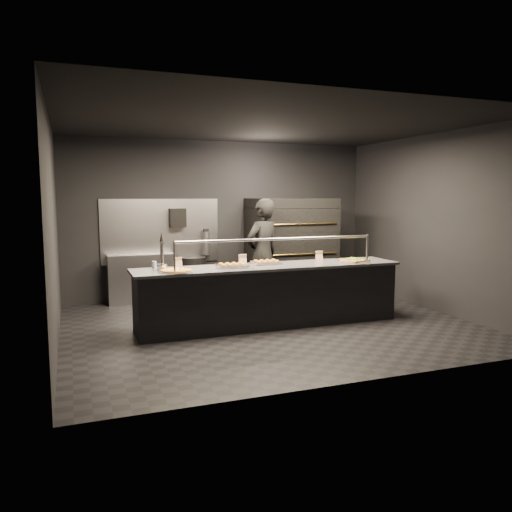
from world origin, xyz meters
The scene contains 15 objects.
room centered at (-0.02, 0.05, 1.50)m, with size 6.04×6.00×3.00m.
service_counter centered at (0.00, 0.00, 0.46)m, with size 4.10×0.78×1.37m.
pizza_oven centered at (1.20, 1.90, 0.97)m, with size 1.50×1.23×1.91m.
prep_shelf centered at (-1.60, 2.32, 0.45)m, with size 1.20×0.35×0.90m, color #99999E.
towel_dispenser centered at (-0.90, 2.39, 1.55)m, with size 0.30×0.20×0.35m, color black.
fire_extinguisher centered at (-0.35, 2.40, 1.06)m, with size 0.14×0.14×0.51m.
beer_tap centered at (-1.60, 0.10, 1.07)m, with size 0.14×0.20×0.54m.
round_pizza centered at (-1.45, -0.15, 0.94)m, with size 0.49×0.49×0.03m.
slider_tray_a centered at (-0.60, -0.01, 0.95)m, with size 0.50×0.43×0.07m.
slider_tray_b centered at (0.00, 0.15, 0.95)m, with size 0.43×0.33×0.07m.
square_pizza centered at (1.40, -0.09, 0.94)m, with size 0.49×0.49×0.05m.
condiment_jar centered at (-1.65, 0.25, 0.97)m, with size 0.16×0.06×0.11m.
tent_cards centered at (-0.23, 0.28, 1.00)m, with size 2.43×0.04×0.15m.
trash_bin centered at (-0.66, 2.22, 0.41)m, with size 0.49×0.49×0.82m, color black.
worker centered at (0.32, 1.14, 0.95)m, with size 0.70×0.46×1.91m, color black.
Camera 1 is at (-2.79, -6.87, 1.96)m, focal length 35.00 mm.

